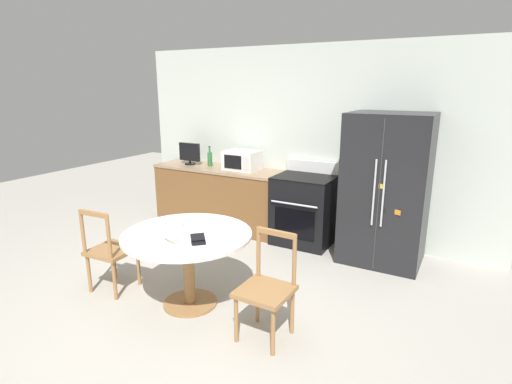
{
  "coord_description": "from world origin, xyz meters",
  "views": [
    {
      "loc": [
        2.07,
        -2.51,
        2.07
      ],
      "look_at": [
        0.05,
        1.15,
        0.95
      ],
      "focal_mm": 28.0,
      "sensor_mm": 36.0,
      "label": 1
    }
  ],
  "objects": [
    {
      "name": "oven_range",
      "position": [
        0.17,
        2.26,
        0.47
      ],
      "size": [
        0.76,
        0.68,
        1.08
      ],
      "color": "black",
      "rests_on": "ground_plane"
    },
    {
      "name": "back_wall",
      "position": [
        0.0,
        2.65,
        1.3
      ],
      "size": [
        5.2,
        0.1,
        2.6
      ],
      "color": "silver",
      "rests_on": "ground_plane"
    },
    {
      "name": "candle_glass",
      "position": [
        -0.37,
        0.33,
        0.78
      ],
      "size": [
        0.09,
        0.09,
        0.09
      ],
      "color": "silver",
      "rests_on": "dining_table"
    },
    {
      "name": "microwave",
      "position": [
        -0.83,
        2.32,
        1.04
      ],
      "size": [
        0.48,
        0.38,
        0.27
      ],
      "color": "white",
      "rests_on": "kitchen_counter"
    },
    {
      "name": "countertop_tv",
      "position": [
        -1.73,
        2.26,
        1.08
      ],
      "size": [
        0.36,
        0.16,
        0.33
      ],
      "color": "black",
      "rests_on": "kitchen_counter"
    },
    {
      "name": "folded_napkin",
      "position": [
        -0.17,
        0.0,
        0.76
      ],
      "size": [
        0.18,
        0.1,
        0.05
      ],
      "color": "beige",
      "rests_on": "dining_table"
    },
    {
      "name": "ground_plane",
      "position": [
        0.0,
        0.0,
        0.0
      ],
      "size": [
        14.0,
        14.0,
        0.0
      ],
      "primitive_type": "plane",
      "color": "#B2ADA3"
    },
    {
      "name": "counter_bottle",
      "position": [
        -1.38,
        2.3,
        1.01
      ],
      "size": [
        0.07,
        0.07,
        0.3
      ],
      "color": "#2D6B38",
      "rests_on": "kitchen_counter"
    },
    {
      "name": "dining_chair_left",
      "position": [
        -1.06,
        0.07,
        0.43
      ],
      "size": [
        0.45,
        0.45,
        0.9
      ],
      "rotation": [
        0.0,
        0.0,
        6.34
      ],
      "color": "#9E7042",
      "rests_on": "ground_plane"
    },
    {
      "name": "dining_table",
      "position": [
        -0.18,
        0.23,
        0.6
      ],
      "size": [
        1.21,
        1.21,
        0.74
      ],
      "color": "white",
      "rests_on": "ground_plane"
    },
    {
      "name": "kitchen_counter",
      "position": [
        -1.22,
        2.29,
        0.45
      ],
      "size": [
        1.99,
        0.64,
        0.9
      ],
      "color": "brown",
      "rests_on": "ground_plane"
    },
    {
      "name": "dining_chair_right",
      "position": [
        0.7,
        0.14,
        0.43
      ],
      "size": [
        0.43,
        0.43,
        0.9
      ],
      "rotation": [
        0.0,
        0.0,
        3.11
      ],
      "color": "#9E7042",
      "rests_on": "ground_plane"
    },
    {
      "name": "wallet",
      "position": [
        0.05,
        0.09,
        0.77
      ],
      "size": [
        0.17,
        0.17,
        0.07
      ],
      "color": "black",
      "rests_on": "dining_table"
    },
    {
      "name": "refrigerator",
      "position": [
        1.21,
        2.2,
        0.89
      ],
      "size": [
        0.93,
        0.79,
        1.78
      ],
      "color": "black",
      "rests_on": "ground_plane"
    }
  ]
}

